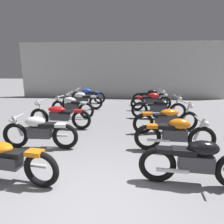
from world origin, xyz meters
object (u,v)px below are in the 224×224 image
object	(u,v)px
motorcycle_left_row_1	(39,131)
motorcycle_right_row_2	(167,119)
motorcycle_left_row_4	(82,100)
motorcycle_left_row_5	(88,95)
motorcycle_right_row_1	(175,134)
motorcycle_left_row_3	(72,106)
motorcycle_right_row_3	(159,108)
motorcycle_right_row_4	(151,101)
motorcycle_right_row_5	(151,97)
motorcycle_left_row_2	(59,115)
motorcycle_left_row_0	(3,159)
motorcycle_right_row_0	(196,161)

from	to	relation	value
motorcycle_left_row_1	motorcycle_right_row_2	distance (m)	3.78
motorcycle_left_row_4	motorcycle_left_row_5	distance (m)	1.59
motorcycle_left_row_4	motorcycle_right_row_1	distance (m)	5.69
motorcycle_left_row_3	motorcycle_left_row_4	size ratio (longest dim) A/B	0.98
motorcycle_left_row_3	motorcycle_right_row_3	size ratio (longest dim) A/B	0.89
motorcycle_right_row_3	motorcycle_right_row_4	distance (m)	1.54
motorcycle_left_row_5	motorcycle_right_row_2	xyz separation A→B (m)	(3.51, -4.72, -0.01)
motorcycle_right_row_2	motorcycle_right_row_5	size ratio (longest dim) A/B	1.08
motorcycle_left_row_2	motorcycle_left_row_5	distance (m)	4.58
motorcycle_left_row_1	motorcycle_left_row_4	world-z (taller)	same
motorcycle_left_row_3	motorcycle_left_row_4	xyz separation A→B (m)	(0.08, 1.50, 0.00)
motorcycle_left_row_0	motorcycle_left_row_1	bearing A→B (deg)	90.29
motorcycle_right_row_1	motorcycle_left_row_1	bearing A→B (deg)	-178.23
motorcycle_left_row_4	motorcycle_left_row_5	xyz separation A→B (m)	(-0.04, 1.59, 0.00)
motorcycle_left_row_2	motorcycle_right_row_1	bearing A→B (deg)	-24.33
motorcycle_right_row_0	motorcycle_right_row_2	distance (m)	2.85
motorcycle_right_row_2	motorcycle_right_row_0	bearing A→B (deg)	-90.36
motorcycle_left_row_1	motorcycle_left_row_3	world-z (taller)	same
motorcycle_left_row_1	motorcycle_left_row_4	distance (m)	4.67
motorcycle_left_row_1	motorcycle_right_row_1	bearing A→B (deg)	1.77
motorcycle_left_row_2	motorcycle_right_row_2	world-z (taller)	same
motorcycle_left_row_1	motorcycle_right_row_3	xyz separation A→B (m)	(3.46, 3.20, -0.01)
motorcycle_left_row_0	motorcycle_right_row_1	size ratio (longest dim) A/B	1.10
motorcycle_left_row_3	motorcycle_right_row_1	distance (m)	4.64
motorcycle_right_row_5	motorcycle_right_row_2	bearing A→B (deg)	-89.79
motorcycle_right_row_0	motorcycle_left_row_1	bearing A→B (deg)	159.09
motorcycle_left_row_1	motorcycle_left_row_5	xyz separation A→B (m)	(-0.05, 6.25, 0.00)
motorcycle_right_row_2	motorcycle_right_row_5	bearing A→B (deg)	90.21
motorcycle_left_row_0	motorcycle_left_row_2	bearing A→B (deg)	91.52
motorcycle_left_row_1	motorcycle_right_row_3	world-z (taller)	motorcycle_right_row_3
motorcycle_right_row_2	motorcycle_right_row_3	world-z (taller)	same
motorcycle_left_row_1	motorcycle_right_row_5	bearing A→B (deg)	60.36
motorcycle_left_row_3	motorcycle_left_row_4	bearing A→B (deg)	86.93
motorcycle_left_row_5	motorcycle_right_row_4	size ratio (longest dim) A/B	1.00
motorcycle_left_row_2	motorcycle_right_row_5	distance (m)	5.62
motorcycle_right_row_0	motorcycle_right_row_2	world-z (taller)	motorcycle_right_row_2
motorcycle_left_row_2	motorcycle_left_row_4	bearing A→B (deg)	88.70
motorcycle_left_row_0	motorcycle_right_row_1	distance (m)	3.74
motorcycle_left_row_0	motorcycle_right_row_2	distance (m)	4.58
motorcycle_left_row_0	motorcycle_right_row_3	xyz separation A→B (m)	(3.45, 4.68, 0.00)
motorcycle_left_row_0	motorcycle_left_row_4	distance (m)	6.15
motorcycle_left_row_2	motorcycle_right_row_1	distance (m)	3.81
motorcycle_left_row_0	motorcycle_right_row_4	xyz separation A→B (m)	(3.32, 6.22, 0.01)
motorcycle_left_row_2	motorcycle_right_row_1	xyz separation A→B (m)	(3.47, -1.57, 0.01)
motorcycle_left_row_4	motorcycle_right_row_5	size ratio (longest dim) A/B	1.00
motorcycle_right_row_1	motorcycle_right_row_5	xyz separation A→B (m)	(0.05, 5.95, 0.00)
motorcycle_right_row_2	motorcycle_right_row_3	bearing A→B (deg)	89.93
motorcycle_left_row_0	motorcycle_right_row_4	bearing A→B (deg)	61.88
motorcycle_left_row_2	motorcycle_right_row_0	world-z (taller)	motorcycle_left_row_2
motorcycle_left_row_0	motorcycle_right_row_1	world-z (taller)	motorcycle_left_row_0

